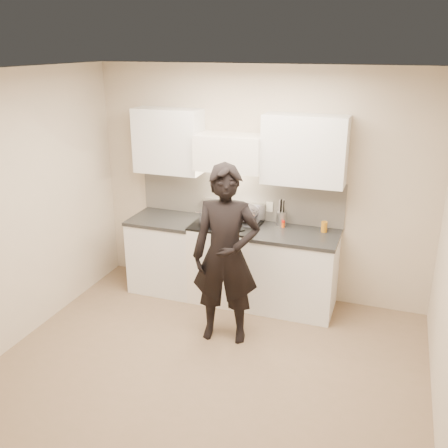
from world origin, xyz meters
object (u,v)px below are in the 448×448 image
Objects in this scene: person at (226,256)px; stove at (227,260)px; utensil_crock at (281,217)px; counter_right at (295,271)px; wok at (243,212)px.

stove is at bearing 98.88° from person.
utensil_crock is 1.10m from person.
person is (-0.55, -0.84, 0.46)m from counter_right.
wok is at bearing 36.09° from stove.
counter_right is at bearing -42.03° from utensil_crock.
person is at bearing -82.72° from wok.
counter_right is 0.91m from wok.
counter_right is at bearing 0.00° from stove.
wok is (0.16, 0.12, 0.59)m from stove.
counter_right is (0.83, 0.00, -0.01)m from stove.
utensil_crock reaches higher than stove.
stove is 0.83m from utensil_crock.
utensil_crock is at bearing 137.97° from counter_right.
stove is 3.12× the size of utensil_crock.
person is at bearing -123.12° from counter_right.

